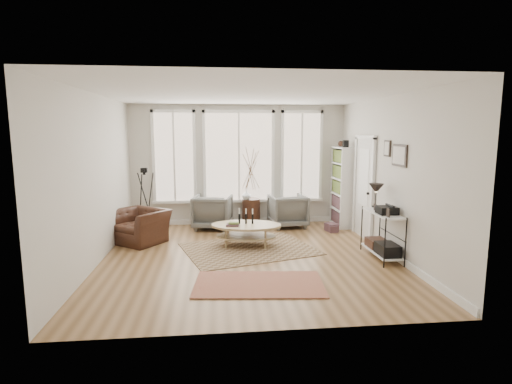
{
  "coord_description": "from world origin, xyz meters",
  "views": [
    {
      "loc": [
        -0.58,
        -6.98,
        2.25
      ],
      "look_at": [
        0.2,
        0.6,
        1.1
      ],
      "focal_mm": 28.0,
      "sensor_mm": 36.0,
      "label": 1
    }
  ],
  "objects": [
    {
      "name": "bay_window",
      "position": [
        0.0,
        2.71,
        1.61
      ],
      "size": [
        4.14,
        0.12,
        2.24
      ],
      "color": "#D7AF89",
      "rests_on": "ground"
    },
    {
      "name": "book_stack_far",
      "position": [
        2.05,
        1.62,
        0.08
      ],
      "size": [
        0.21,
        0.26,
        0.16
      ],
      "primitive_type": "cube",
      "rotation": [
        0.0,
        0.0,
        0.08
      ],
      "color": "brown",
      "rests_on": "ground"
    },
    {
      "name": "coffee_table",
      "position": [
        0.01,
        0.71,
        0.34
      ],
      "size": [
        1.49,
        1.06,
        0.64
      ],
      "color": "tan",
      "rests_on": "ground"
    },
    {
      "name": "bookcase",
      "position": [
        2.44,
        2.23,
        0.96
      ],
      "size": [
        0.31,
        0.85,
        2.06
      ],
      "color": "white",
      "rests_on": "ground"
    },
    {
      "name": "vase",
      "position": [
        0.15,
        2.35,
        0.77
      ],
      "size": [
        0.27,
        0.27,
        0.22
      ],
      "primitive_type": "imported",
      "rotation": [
        0.0,
        0.0,
        0.32
      ],
      "color": "silver",
      "rests_on": "side_table"
    },
    {
      "name": "room",
      "position": [
        0.02,
        0.03,
        1.43
      ],
      "size": [
        5.5,
        5.54,
        2.9
      ],
      "color": "#956E45",
      "rests_on": "ground"
    },
    {
      "name": "rug_main",
      "position": [
        0.05,
        0.47,
        0.01
      ],
      "size": [
        2.81,
        2.41,
        0.01
      ],
      "primitive_type": "cube",
      "rotation": [
        0.0,
        0.0,
        0.3
      ],
      "color": "brown",
      "rests_on": "ground"
    },
    {
      "name": "armchair_left",
      "position": [
        -0.65,
        2.26,
        0.4
      ],
      "size": [
        1.0,
        1.02,
        0.79
      ],
      "primitive_type": "imported",
      "rotation": [
        0.0,
        0.0,
        2.95
      ],
      "color": "slate",
      "rests_on": "ground"
    },
    {
      "name": "rug_runner",
      "position": [
        0.04,
        -1.35,
        0.01
      ],
      "size": [
        2.0,
        1.24,
        0.01
      ],
      "primitive_type": "cube",
      "rotation": [
        0.0,
        0.0,
        -0.09
      ],
      "color": "maroon",
      "rests_on": "ground"
    },
    {
      "name": "accent_chair",
      "position": [
        -2.14,
        1.22,
        0.34
      ],
      "size": [
        1.37,
        1.34,
        0.67
      ],
      "primitive_type": "imported",
      "rotation": [
        0.0,
        0.0,
        -0.64
      ],
      "color": "#3A1E13",
      "rests_on": "ground"
    },
    {
      "name": "book_stack_near",
      "position": [
        2.05,
        1.69,
        0.09
      ],
      "size": [
        0.3,
        0.34,
        0.18
      ],
      "primitive_type": "cube",
      "rotation": [
        0.0,
        0.0,
        0.3
      ],
      "color": "brown",
      "rests_on": "ground"
    },
    {
      "name": "door",
      "position": [
        2.57,
        1.15,
        1.12
      ],
      "size": [
        0.09,
        1.06,
        2.22
      ],
      "color": "silver",
      "rests_on": "ground"
    },
    {
      "name": "side_table",
      "position": [
        0.27,
        2.45,
        0.88
      ],
      "size": [
        0.44,
        0.44,
        1.84
      ],
      "color": "#3A1E13",
      "rests_on": "ground"
    },
    {
      "name": "tripod_camera",
      "position": [
        -2.16,
        2.09,
        0.67
      ],
      "size": [
        0.51,
        0.51,
        1.46
      ],
      "color": "black",
      "rests_on": "ground"
    },
    {
      "name": "wall_art",
      "position": [
        2.58,
        -0.27,
        1.88
      ],
      "size": [
        0.04,
        0.88,
        0.44
      ],
      "color": "black",
      "rests_on": "ground"
    },
    {
      "name": "low_shelf",
      "position": [
        2.38,
        -0.3,
        0.51
      ],
      "size": [
        0.38,
        1.08,
        1.3
      ],
      "color": "white",
      "rests_on": "ground"
    },
    {
      "name": "armchair_right",
      "position": [
        1.13,
        2.25,
        0.39
      ],
      "size": [
        0.91,
        0.93,
        0.77
      ],
      "primitive_type": "imported",
      "rotation": [
        0.0,
        0.0,
        3.24
      ],
      "color": "slate",
      "rests_on": "ground"
    }
  ]
}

